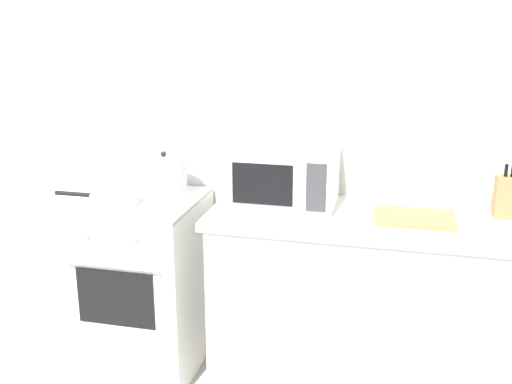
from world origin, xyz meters
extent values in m
cube|color=silver|center=(0.30, 0.97, 1.25)|extent=(4.40, 0.10, 2.50)
cube|color=white|center=(0.90, 0.62, 0.44)|extent=(1.64, 0.56, 0.88)
cube|color=beige|center=(0.90, 0.62, 0.90)|extent=(1.70, 0.60, 0.04)
cube|color=white|center=(-0.35, 0.60, 0.45)|extent=(0.60, 0.60, 0.90)
cube|color=#B7B7BC|center=(-0.35, 0.60, 0.91)|extent=(0.60, 0.60, 0.02)
cube|color=black|center=(-0.35, 0.30, 0.52)|extent=(0.39, 0.01, 0.28)
cylinder|color=silver|center=(-0.35, 0.27, 0.70)|extent=(0.48, 0.02, 0.02)
cylinder|color=silver|center=(-0.47, 0.29, 0.84)|extent=(0.04, 0.02, 0.04)
cylinder|color=silver|center=(-0.23, 0.29, 0.84)|extent=(0.04, 0.02, 0.04)
cylinder|color=silver|center=(-0.22, 0.65, 1.02)|extent=(0.22, 0.22, 0.20)
cylinder|color=silver|center=(-0.22, 0.65, 1.13)|extent=(0.23, 0.23, 0.01)
sphere|color=black|center=(-0.22, 0.65, 1.15)|extent=(0.03, 0.03, 0.03)
cylinder|color=silver|center=(-0.35, 0.65, 1.09)|extent=(0.05, 0.01, 0.01)
cylinder|color=silver|center=(-0.09, 0.65, 1.09)|extent=(0.05, 0.01, 0.01)
cylinder|color=silver|center=(-0.42, 0.50, 0.95)|extent=(0.24, 0.24, 0.05)
cylinder|color=black|center=(-0.64, 0.50, 0.96)|extent=(0.20, 0.02, 0.02)
cube|color=white|center=(0.37, 0.68, 1.07)|extent=(0.50, 0.36, 0.30)
cube|color=black|center=(0.31, 0.50, 1.07)|extent=(0.28, 0.01, 0.19)
cube|color=#38383D|center=(0.56, 0.50, 1.07)|extent=(0.09, 0.01, 0.22)
cube|color=#997047|center=(0.99, 0.60, 0.93)|extent=(0.36, 0.26, 0.02)
cube|color=#997047|center=(1.41, 0.74, 1.02)|extent=(0.13, 0.10, 0.19)
cylinder|color=black|center=(1.38, 0.74, 1.14)|extent=(0.02, 0.02, 0.06)
camera|label=1|loc=(0.90, -2.05, 1.81)|focal=42.23mm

